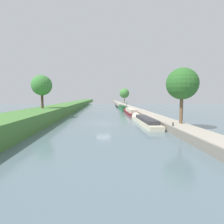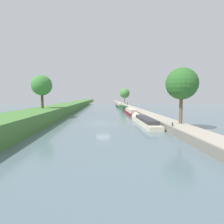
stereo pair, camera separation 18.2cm
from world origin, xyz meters
TOP-DOWN VIEW (x-y plane):
  - ground_plane at (0.00, 0.00)m, footprint 160.00×160.00m
  - left_grassy_bank at (-12.10, 0.00)m, footprint 6.61×260.00m
  - right_towpath at (10.38, 0.00)m, footprint 3.16×260.00m
  - stone_quay at (8.67, 0.00)m, footprint 0.25×260.00m
  - narrowboat_cream at (7.20, -0.25)m, footprint 2.08×14.94m
  - narrowboat_maroon at (7.31, 15.89)m, footprint 1.96×14.81m
  - narrowboat_green at (7.20, 32.45)m, footprint 2.02×16.49m
  - narrowboat_black at (7.27, 49.34)m, footprint 2.11×15.37m
  - tree_rightbank_near at (11.08, -6.39)m, footprint 4.45×4.45m
  - tree_rightbank_midnear at (11.37, 61.07)m, footprint 5.06×5.06m
  - tree_leftbank_downstream at (-12.83, 6.99)m, footprint 4.23×4.23m
  - person_walking at (10.42, 44.69)m, footprint 0.34×0.34m
  - mooring_bollard_near at (9.10, -8.45)m, footprint 0.16×0.16m
  - mooring_bollard_far at (9.10, 55.98)m, footprint 0.16×0.16m

SIDE VIEW (x-z plane):
  - ground_plane at x=0.00m, z-range 0.00..0.00m
  - right_towpath at x=10.38m, z-range 0.00..0.91m
  - stone_quay at x=8.67m, z-range 0.00..0.96m
  - narrowboat_cream at x=7.20m, z-range -0.48..1.49m
  - narrowboat_black at x=7.27m, z-range -0.46..1.63m
  - narrowboat_green at x=7.20m, z-range -0.45..1.68m
  - narrowboat_maroon at x=7.31m, z-range -0.43..1.74m
  - mooring_bollard_near at x=9.10m, z-range 0.91..1.36m
  - mooring_bollard_far at x=9.10m, z-range 0.91..1.36m
  - left_grassy_bank at x=-12.10m, z-range 0.00..2.29m
  - person_walking at x=10.42m, z-range 0.95..2.61m
  - tree_rightbank_midnear at x=11.37m, z-range 2.38..10.41m
  - tree_rightbank_near at x=11.08m, z-range 2.59..10.47m
  - tree_leftbank_downstream at x=-12.83m, z-range 3.60..10.54m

